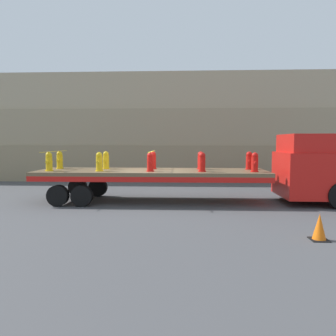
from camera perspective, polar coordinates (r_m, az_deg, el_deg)
name	(u,v)px	position (r m, az deg, el deg)	size (l,w,h in m)	color
ground_plane	(152,201)	(13.60, -2.83, -5.83)	(120.00, 120.00, 0.00)	#474749
rock_cliff	(164,128)	(21.37, -0.73, 6.98)	(60.00, 3.30, 6.70)	gray
truck_cab	(317,168)	(14.36, 24.53, -0.05)	(2.78, 2.68, 2.76)	red
flatbed_trailer	(139,176)	(13.51, -5.09, -1.33)	(9.30, 2.64, 1.30)	brown
fire_hydrant_yellow_near_0	(49,162)	(13.86, -20.00, 1.01)	(0.32, 0.49, 0.76)	gold
fire_hydrant_yellow_far_0	(60,160)	(14.89, -18.34, 1.28)	(0.32, 0.49, 0.76)	gold
fire_hydrant_yellow_near_1	(99,162)	(13.21, -11.88, 1.03)	(0.32, 0.49, 0.76)	gold
fire_hydrant_yellow_far_1	(106,160)	(14.29, -10.74, 1.31)	(0.32, 0.49, 0.76)	gold
fire_hydrant_red_near_2	(150,162)	(12.84, -3.10, 1.02)	(0.32, 0.49, 0.76)	red
fire_hydrant_red_far_2	(153,161)	(13.95, -2.63, 1.30)	(0.32, 0.49, 0.76)	red
fire_hydrant_red_near_3	(202,162)	(12.79, 5.96, 0.99)	(0.32, 0.49, 0.76)	red
fire_hydrant_red_far_3	(201,161)	(13.90, 5.71, 1.28)	(0.32, 0.49, 0.76)	red
fire_hydrant_red_near_4	(255,163)	(13.06, 14.87, 0.93)	(0.32, 0.49, 0.76)	red
fire_hydrant_red_far_4	(249,161)	(14.15, 13.93, 1.22)	(0.32, 0.49, 0.76)	red
cargo_strap_rear	(54,151)	(14.36, -19.18, 2.74)	(0.05, 2.74, 0.01)	yellow
cargo_strap_middle	(152,152)	(13.38, -2.86, 2.87)	(0.05, 2.74, 0.01)	yellow
traffic_cone	(319,227)	(9.13, 24.86, -9.34)	(0.43, 0.43, 0.67)	black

